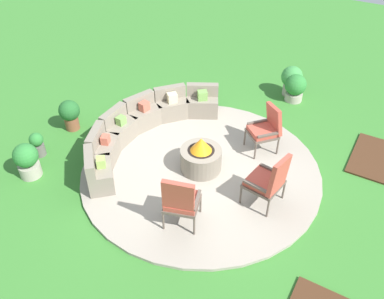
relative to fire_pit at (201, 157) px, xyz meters
name	(u,v)px	position (x,y,z in m)	size (l,w,h in m)	color
ground_plane	(201,170)	(0.00, 0.00, -0.35)	(24.00, 24.00, 0.00)	#387A2D
patio_circle	(201,169)	(0.00, 0.00, -0.32)	(4.70, 4.70, 0.06)	#9E9384
fire_pit	(201,157)	(0.00, 0.00, 0.00)	(0.81, 0.81, 0.73)	gray
curved_stone_bench	(143,126)	(0.26, 1.57, 0.01)	(3.82, 1.67, 0.72)	gray
lounge_chair_front_left	(181,200)	(-1.43, -0.42, 0.29)	(0.72, 0.70, 1.14)	brown
lounge_chair_front_right	(269,180)	(-0.23, -1.47, 0.26)	(0.70, 0.67, 1.09)	brown
lounge_chair_back_left	(267,127)	(1.21, -0.84, 0.25)	(0.76, 0.79, 1.03)	brown
potted_plant_0	(70,113)	(-0.20, 3.21, 0.06)	(0.46, 0.46, 0.71)	brown
potted_plant_1	(27,160)	(-1.79, 2.81, 0.04)	(0.47, 0.47, 0.73)	#A89E8E
potted_plant_2	(37,144)	(-1.25, 3.13, -0.05)	(0.29, 0.29, 0.54)	#605B56
potted_plant_3	(295,87)	(3.49, -0.71, 0.02)	(0.53, 0.53, 0.70)	#A89E8E
potted_plant_4	(291,79)	(3.71, -0.52, 0.08)	(0.53, 0.53, 0.77)	#A89E8E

